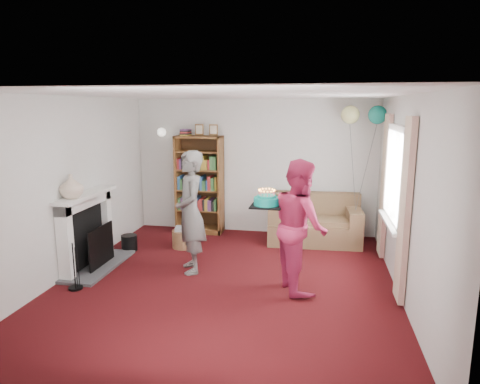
% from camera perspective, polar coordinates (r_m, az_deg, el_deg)
% --- Properties ---
extents(ground, '(5.00, 5.00, 0.00)m').
position_cam_1_polar(ground, '(5.97, -1.85, -11.91)').
color(ground, black).
rests_on(ground, ground).
extents(wall_back, '(4.50, 0.02, 2.50)m').
position_cam_1_polar(wall_back, '(8.03, 1.92, 3.41)').
color(wall_back, silver).
rests_on(wall_back, ground).
extents(wall_left, '(0.02, 5.00, 2.50)m').
position_cam_1_polar(wall_left, '(6.46, -21.90, 0.66)').
color(wall_left, silver).
rests_on(wall_left, ground).
extents(wall_right, '(0.02, 5.00, 2.50)m').
position_cam_1_polar(wall_right, '(5.57, 21.40, -0.90)').
color(wall_right, silver).
rests_on(wall_right, ground).
extents(ceiling, '(4.50, 5.00, 0.01)m').
position_cam_1_polar(ceiling, '(5.49, -2.02, 12.89)').
color(ceiling, white).
rests_on(ceiling, wall_back).
extents(fireplace, '(0.55, 1.80, 1.12)m').
position_cam_1_polar(fireplace, '(6.70, -19.32, -5.30)').
color(fireplace, '#3F3F42').
rests_on(fireplace, ground).
extents(window_bay, '(0.14, 2.02, 2.20)m').
position_cam_1_polar(window_bay, '(6.15, 19.85, -0.15)').
color(window_bay, white).
rests_on(window_bay, ground).
extents(wall_sconce, '(0.16, 0.23, 0.16)m').
position_cam_1_polar(wall_sconce, '(8.27, -10.40, 7.85)').
color(wall_sconce, gold).
rests_on(wall_sconce, ground).
extents(bookcase, '(0.87, 0.42, 2.04)m').
position_cam_1_polar(bookcase, '(8.10, -5.36, 0.92)').
color(bookcase, '#472B14').
rests_on(bookcase, ground).
extents(sofa, '(1.59, 0.84, 0.84)m').
position_cam_1_polar(sofa, '(7.70, 9.87, -4.19)').
color(sofa, brown).
rests_on(sofa, ground).
extents(wicker_basket, '(0.40, 0.40, 0.36)m').
position_cam_1_polar(wicker_basket, '(7.37, -7.49, -6.09)').
color(wicker_basket, '#A2744B').
rests_on(wicker_basket, ground).
extents(person_striped, '(0.65, 0.76, 1.76)m').
position_cam_1_polar(person_striped, '(6.13, -6.62, -2.69)').
color(person_striped, black).
rests_on(person_striped, ground).
extents(person_magenta, '(0.91, 1.01, 1.72)m').
position_cam_1_polar(person_magenta, '(5.56, 7.99, -4.42)').
color(person_magenta, '#AD224A').
rests_on(person_magenta, ground).
extents(birthday_cake, '(0.40, 0.40, 0.22)m').
position_cam_1_polar(birthday_cake, '(5.53, 3.57, -1.25)').
color(birthday_cake, black).
rests_on(birthday_cake, ground).
extents(balloons, '(0.75, 0.51, 1.73)m').
position_cam_1_polar(balloons, '(7.54, 16.18, 9.86)').
color(balloons, '#3F3F3F').
rests_on(balloons, ground).
extents(mantel_vase, '(0.33, 0.33, 0.33)m').
position_cam_1_polar(mantel_vase, '(6.26, -21.57, 0.72)').
color(mantel_vase, beige).
rests_on(mantel_vase, fireplace).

